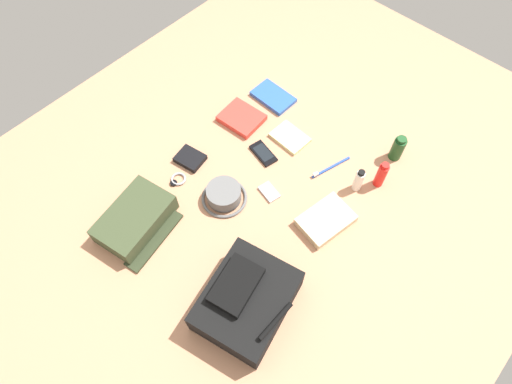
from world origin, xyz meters
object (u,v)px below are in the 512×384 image
object	(u,v)px
toothpaste_tube	(359,180)
paperback_novel	(273,97)
backpack	(246,300)
wristwatch	(178,179)
wallet	(190,158)
bucket_hat	(224,195)
toothbrush	(329,168)
cell_phone	(263,153)
folded_towel	(326,220)
toiletry_pouch	(136,220)
notepad	(290,137)
shampoo_bottle	(398,148)
travel_guidebook	(242,118)
media_player	(269,192)
sunscreen_spray	(381,175)

from	to	relation	value
toothpaste_tube	paperback_novel	xyz separation A→B (m)	(-0.13, -0.56, -0.05)
backpack	wristwatch	distance (m)	0.58
wallet	paperback_novel	bearing A→B (deg)	166.78
paperback_novel	wristwatch	xyz separation A→B (m)	(0.59, 0.01, -0.00)
bucket_hat	toothbrush	world-z (taller)	bucket_hat
cell_phone	folded_towel	size ratio (longest dim) A/B	0.67
toiletry_pouch	cell_phone	bearing A→B (deg)	166.81
notepad	paperback_novel	bearing A→B (deg)	-118.50
bucket_hat	shampoo_bottle	size ratio (longest dim) A/B	1.48
wallet	notepad	world-z (taller)	wallet
backpack	folded_towel	world-z (taller)	backpack
folded_towel	travel_guidebook	bearing A→B (deg)	-104.45
backpack	wallet	bearing A→B (deg)	-115.99
travel_guidebook	folded_towel	distance (m)	0.60
shampoo_bottle	folded_towel	xyz separation A→B (m)	(0.43, -0.02, -0.04)
backpack	travel_guidebook	distance (m)	0.82
toiletry_pouch	wristwatch	xyz separation A→B (m)	(-0.24, -0.04, -0.03)
toiletry_pouch	paperback_novel	distance (m)	0.82
toiletry_pouch	toothpaste_tube	size ratio (longest dim) A/B	2.71
backpack	toothpaste_tube	world-z (taller)	backpack
bucket_hat	travel_guidebook	bearing A→B (deg)	-146.30
media_player	notepad	world-z (taller)	notepad
backpack	wallet	xyz separation A→B (m)	(-0.29, -0.58, -0.05)
media_player	folded_towel	world-z (taller)	folded_towel
media_player	toothpaste_tube	bearing A→B (deg)	136.21
backpack	toiletry_pouch	bearing A→B (deg)	-84.29
shampoo_bottle	cell_phone	size ratio (longest dim) A/B	0.90
media_player	notepad	bearing A→B (deg)	-156.65
folded_towel	toiletry_pouch	bearing A→B (deg)	-46.76
paperback_novel	folded_towel	world-z (taller)	folded_towel
travel_guidebook	toothbrush	bearing A→B (deg)	96.93
sunscreen_spray	travel_guidebook	distance (m)	0.64
cell_phone	toothpaste_tube	bearing A→B (deg)	108.54
backpack	toothbrush	world-z (taller)	backpack
backpack	sunscreen_spray	bearing A→B (deg)	176.01
cell_phone	paperback_novel	bearing A→B (deg)	-146.20
toothbrush	wallet	bearing A→B (deg)	-51.96
travel_guidebook	wristwatch	distance (m)	0.40
shampoo_bottle	toothbrush	bearing A→B (deg)	-34.88
notepad	travel_guidebook	bearing A→B (deg)	-71.03
toothpaste_tube	sunscreen_spray	bearing A→B (deg)	145.56
toiletry_pouch	toothpaste_tube	xyz separation A→B (m)	(-0.69, 0.51, 0.02)
notepad	folded_towel	world-z (taller)	folded_towel
backpack	bucket_hat	size ratio (longest dim) A/B	2.08
media_player	sunscreen_spray	bearing A→B (deg)	138.15
toothpaste_tube	toothbrush	size ratio (longest dim) A/B	0.64
travel_guidebook	media_player	size ratio (longest dim) A/B	1.96
shampoo_bottle	sunscreen_spray	world-z (taller)	sunscreen_spray
sunscreen_spray	wallet	world-z (taller)	sunscreen_spray
toothpaste_tube	cell_phone	world-z (taller)	toothpaste_tube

